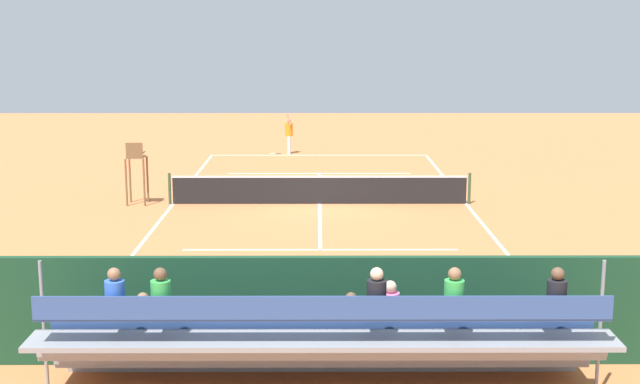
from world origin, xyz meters
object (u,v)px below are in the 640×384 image
at_px(tennis_net, 320,189).
at_px(bleacher_stand, 322,340).
at_px(courtside_bench, 462,320).
at_px(equipment_bag, 367,342).
at_px(tennis_racket, 273,154).
at_px(umpire_chair, 136,166).
at_px(tennis_ball_near, 293,158).
at_px(tennis_player, 289,132).

distance_m(tennis_net, bleacher_stand, 15.41).
distance_m(courtside_bench, equipment_bag, 1.84).
xyz_separation_m(tennis_net, bleacher_stand, (0.01, 15.40, 0.47)).
bearing_deg(tennis_racket, tennis_net, 100.72).
xyz_separation_m(umpire_chair, tennis_ball_near, (-5.03, -9.97, -1.28)).
height_order(umpire_chair, equipment_bag, umpire_chair).
xyz_separation_m(umpire_chair, equipment_bag, (-7.06, 13.35, -1.13)).
bearing_deg(courtside_bench, bleacher_stand, 38.58).
relative_size(bleacher_stand, umpire_chair, 4.23).
height_order(tennis_net, tennis_ball_near, tennis_net).
bearing_deg(tennis_ball_near, tennis_net, 96.71).
xyz_separation_m(bleacher_stand, tennis_racket, (2.15, -26.80, -0.96)).
height_order(tennis_player, tennis_racket, tennis_player).
height_order(bleacher_stand, tennis_ball_near, bleacher_stand).
relative_size(umpire_chair, courtside_bench, 1.19).
relative_size(bleacher_stand, tennis_ball_near, 137.27).
relative_size(umpire_chair, tennis_racket, 3.74).
relative_size(bleacher_stand, equipment_bag, 10.07).
distance_m(bleacher_stand, umpire_chair, 16.55).
bearing_deg(tennis_ball_near, equipment_bag, 94.97).
height_order(tennis_player, tennis_ball_near, tennis_player).
distance_m(courtside_bench, tennis_racket, 25.14).
height_order(umpire_chair, tennis_racket, umpire_chair).
bearing_deg(umpire_chair, tennis_player, -112.56).
relative_size(umpire_chair, equipment_bag, 2.38).
bearing_deg(bleacher_stand, equipment_bag, -113.59).
height_order(umpire_chair, tennis_ball_near, umpire_chair).
bearing_deg(tennis_player, equipment_bag, 95.21).
bearing_deg(equipment_bag, tennis_net, -86.32).
bearing_deg(bleacher_stand, tennis_racket, -85.42).
distance_m(equipment_bag, tennis_player, 25.00).
relative_size(tennis_net, umpire_chair, 4.81).
height_order(tennis_net, tennis_player, tennis_player).
bearing_deg(courtside_bench, tennis_net, -78.67).
relative_size(umpire_chair, tennis_player, 1.11).
height_order(bleacher_stand, tennis_player, bleacher_stand).
bearing_deg(tennis_net, courtside_bench, 101.33).
bearing_deg(equipment_bag, tennis_player, -84.79).
height_order(courtside_bench, tennis_racket, courtside_bench).
relative_size(tennis_net, bleacher_stand, 1.14).
xyz_separation_m(umpire_chair, tennis_racket, (-4.04, -11.45, -1.30)).
distance_m(tennis_net, tennis_ball_near, 10.00).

